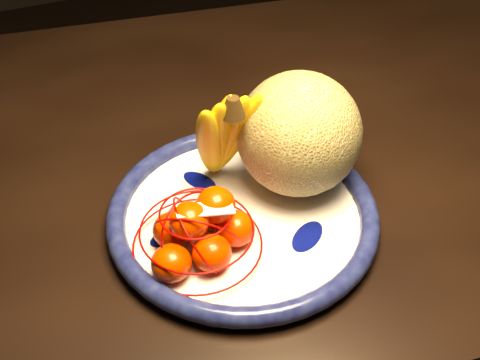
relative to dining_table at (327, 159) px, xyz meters
name	(u,v)px	position (x,y,z in m)	size (l,w,h in m)	color
dining_table	(327,159)	(0.00, 0.00, 0.00)	(1.66, 1.13, 0.77)	black
fruit_bowl	(243,214)	(-0.23, -0.16, 0.10)	(0.37, 0.37, 0.03)	white
cantaloupe	(299,134)	(-0.13, -0.12, 0.18)	(0.17, 0.17, 0.17)	olive
banana_bunch	(222,133)	(-0.23, -0.09, 0.19)	(0.12, 0.11, 0.18)	#DFC209
mandarin_bag	(200,231)	(-0.31, -0.19, 0.13)	(0.18, 0.18, 0.11)	#FE4100
price_tag	(205,209)	(-0.30, -0.20, 0.17)	(0.07, 0.03, 0.00)	white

